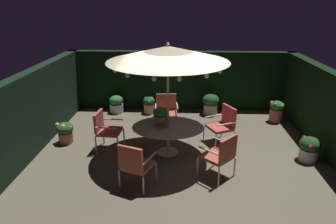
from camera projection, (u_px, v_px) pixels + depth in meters
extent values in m
cube|color=brown|center=(179.00, 158.00, 7.22)|extent=(7.56, 7.40, 0.02)
cube|color=black|center=(180.00, 80.00, 10.19)|extent=(7.56, 0.30, 1.98)
cube|color=black|center=(25.00, 117.00, 7.02)|extent=(0.30, 7.40, 1.98)
cylinder|color=silver|center=(168.00, 152.00, 7.44)|extent=(0.52, 0.52, 0.03)
cylinder|color=silver|center=(168.00, 140.00, 7.32)|extent=(0.09, 0.09, 0.69)
ellipsoid|color=#B4B19C|center=(168.00, 127.00, 7.20)|extent=(1.74, 1.43, 0.03)
cylinder|color=beige|center=(168.00, 107.00, 7.02)|extent=(0.06, 0.06, 2.41)
cone|color=beige|center=(168.00, 54.00, 6.57)|extent=(2.75, 2.75, 0.34)
sphere|color=beige|center=(168.00, 44.00, 6.50)|extent=(0.07, 0.07, 0.07)
sphere|color=#F9DB8C|center=(222.00, 66.00, 6.65)|extent=(0.09, 0.09, 0.09)
sphere|color=#F9DB8C|center=(215.00, 62.00, 7.08)|extent=(0.09, 0.09, 0.09)
sphere|color=#F9DB8C|center=(200.00, 58.00, 7.50)|extent=(0.09, 0.09, 0.09)
sphere|color=#F9DB8C|center=(179.00, 56.00, 7.76)|extent=(0.09, 0.09, 0.09)
sphere|color=#F9DB8C|center=(159.00, 56.00, 7.77)|extent=(0.09, 0.09, 0.09)
sphere|color=#F9DB8C|center=(139.00, 58.00, 7.55)|extent=(0.09, 0.09, 0.09)
sphere|color=#F9DB8C|center=(123.00, 61.00, 7.17)|extent=(0.09, 0.09, 0.09)
sphere|color=#F9DB8C|center=(114.00, 66.00, 6.67)|extent=(0.09, 0.09, 0.09)
sphere|color=#F9DB8C|center=(115.00, 70.00, 6.24)|extent=(0.09, 0.09, 0.09)
sphere|color=#F9DB8C|center=(127.00, 75.00, 5.83)|extent=(0.09, 0.09, 0.09)
sphere|color=#F9DB8C|center=(154.00, 79.00, 5.57)|extent=(0.09, 0.09, 0.09)
sphere|color=#F9DB8C|center=(179.00, 79.00, 5.57)|extent=(0.09, 0.09, 0.09)
sphere|color=#F9DB8C|center=(207.00, 76.00, 5.79)|extent=(0.09, 0.09, 0.09)
sphere|color=#F9DB8C|center=(220.00, 71.00, 6.17)|extent=(0.09, 0.09, 0.09)
cylinder|color=#7D6352|center=(160.00, 123.00, 7.21)|extent=(0.15, 0.15, 0.14)
cylinder|color=#7D6952|center=(160.00, 118.00, 7.16)|extent=(0.34, 0.34, 0.14)
ellipsoid|color=#266F2E|center=(160.00, 112.00, 7.10)|extent=(0.36, 0.36, 0.21)
sphere|color=#DB5766|center=(160.00, 109.00, 7.08)|extent=(0.12, 0.12, 0.12)
cylinder|color=beige|center=(124.00, 137.00, 7.77)|extent=(0.04, 0.04, 0.46)
cylinder|color=beige|center=(118.00, 147.00, 7.25)|extent=(0.04, 0.04, 0.46)
cylinder|color=beige|center=(104.00, 136.00, 7.84)|extent=(0.04, 0.04, 0.46)
cylinder|color=beige|center=(96.00, 145.00, 7.32)|extent=(0.04, 0.04, 0.46)
cube|color=#BC4C46|center=(110.00, 131.00, 7.45)|extent=(0.59, 0.59, 0.07)
cube|color=#BC4C46|center=(99.00, 121.00, 7.39)|extent=(0.11, 0.54, 0.47)
cylinder|color=beige|center=(113.00, 119.00, 7.63)|extent=(0.53, 0.08, 0.04)
cylinder|color=beige|center=(105.00, 128.00, 7.12)|extent=(0.53, 0.08, 0.04)
cylinder|color=silver|center=(134.00, 166.00, 6.47)|extent=(0.04, 0.04, 0.40)
cylinder|color=silver|center=(156.00, 172.00, 6.25)|extent=(0.04, 0.04, 0.40)
cylinder|color=silver|center=(119.00, 179.00, 5.99)|extent=(0.04, 0.04, 0.40)
cylinder|color=silver|center=(143.00, 186.00, 5.78)|extent=(0.04, 0.04, 0.40)
cube|color=#BB533D|center=(138.00, 165.00, 6.04)|extent=(0.70, 0.71, 0.07)
cube|color=#BB533D|center=(130.00, 159.00, 5.71)|extent=(0.51, 0.25, 0.50)
cylinder|color=silver|center=(126.00, 153.00, 6.07)|extent=(0.23, 0.51, 0.04)
cylinder|color=silver|center=(150.00, 158.00, 5.85)|extent=(0.23, 0.51, 0.04)
cylinder|color=beige|center=(197.00, 167.00, 6.39)|extent=(0.04, 0.04, 0.44)
cylinder|color=beige|center=(214.00, 158.00, 6.76)|extent=(0.04, 0.04, 0.44)
cylinder|color=beige|center=(219.00, 177.00, 6.01)|extent=(0.04, 0.04, 0.44)
cylinder|color=beige|center=(235.00, 167.00, 6.39)|extent=(0.04, 0.04, 0.44)
cube|color=#B8513C|center=(217.00, 156.00, 6.29)|extent=(0.78, 0.78, 0.07)
cube|color=#B8513C|center=(228.00, 149.00, 6.02)|extent=(0.42, 0.44, 0.49)
cylinder|color=beige|center=(209.00, 151.00, 6.02)|extent=(0.41, 0.39, 0.04)
cylinder|color=beige|center=(225.00, 142.00, 6.40)|extent=(0.41, 0.39, 0.04)
cylinder|color=beige|center=(216.00, 142.00, 7.55)|extent=(0.04, 0.04, 0.40)
cylinder|color=beige|center=(204.00, 133.00, 8.07)|extent=(0.04, 0.04, 0.40)
cylinder|color=beige|center=(235.00, 138.00, 7.76)|extent=(0.04, 0.04, 0.40)
cylinder|color=beige|center=(222.00, 129.00, 8.28)|extent=(0.04, 0.04, 0.40)
cube|color=#C44945|center=(219.00, 127.00, 7.83)|extent=(0.76, 0.78, 0.07)
cube|color=#C44945|center=(229.00, 116.00, 7.83)|extent=(0.30, 0.55, 0.51)
cylinder|color=beige|center=(226.00, 124.00, 7.49)|extent=(0.51, 0.27, 0.04)
cylinder|color=beige|center=(214.00, 116.00, 8.02)|extent=(0.51, 0.27, 0.04)
cylinder|color=silver|center=(178.00, 126.00, 8.48)|extent=(0.04, 0.04, 0.44)
cylinder|color=silver|center=(156.00, 126.00, 8.46)|extent=(0.04, 0.04, 0.44)
cylinder|color=silver|center=(177.00, 118.00, 9.02)|extent=(0.04, 0.04, 0.44)
cylinder|color=silver|center=(156.00, 118.00, 9.00)|extent=(0.04, 0.04, 0.44)
cube|color=#B4563B|center=(166.00, 114.00, 8.65)|extent=(0.64, 0.61, 0.07)
cube|color=#B4563B|center=(166.00, 102.00, 8.81)|extent=(0.59, 0.10, 0.48)
cylinder|color=silver|center=(177.00, 106.00, 8.58)|extent=(0.08, 0.56, 0.04)
cylinder|color=silver|center=(156.00, 106.00, 8.56)|extent=(0.08, 0.56, 0.04)
cylinder|color=#AF6046|center=(276.00, 115.00, 9.27)|extent=(0.39, 0.39, 0.41)
ellipsoid|color=#27622F|center=(277.00, 106.00, 9.16)|extent=(0.41, 0.41, 0.29)
sphere|color=orange|center=(283.00, 105.00, 9.12)|extent=(0.08, 0.08, 0.08)
sphere|color=orange|center=(276.00, 103.00, 9.27)|extent=(0.09, 0.09, 0.09)
sphere|color=orange|center=(272.00, 103.00, 9.24)|extent=(0.11, 0.11, 0.11)
sphere|color=#E47B44|center=(275.00, 104.00, 9.03)|extent=(0.09, 0.09, 0.09)
sphere|color=orange|center=(282.00, 106.00, 9.01)|extent=(0.10, 0.10, 0.10)
cylinder|color=#A56345|center=(66.00, 137.00, 7.93)|extent=(0.37, 0.37, 0.29)
ellipsoid|color=#234A27|center=(65.00, 128.00, 7.84)|extent=(0.44, 0.44, 0.31)
sphere|color=yellow|center=(70.00, 127.00, 7.77)|extent=(0.06, 0.06, 0.06)
sphere|color=yellow|center=(66.00, 126.00, 7.93)|extent=(0.08, 0.08, 0.08)
sphere|color=#E9C154|center=(57.00, 125.00, 7.81)|extent=(0.11, 0.11, 0.11)
sphere|color=#F0D94B|center=(63.00, 126.00, 7.70)|extent=(0.11, 0.11, 0.11)
cylinder|color=tan|center=(210.00, 109.00, 9.88)|extent=(0.45, 0.45, 0.35)
ellipsoid|color=#1C4625|center=(211.00, 100.00, 9.76)|extent=(0.54, 0.54, 0.38)
sphere|color=#DA4A73|center=(216.00, 96.00, 9.71)|extent=(0.06, 0.06, 0.06)
sphere|color=#E8547A|center=(209.00, 96.00, 9.84)|extent=(0.08, 0.08, 0.08)
sphere|color=#EC4F76|center=(209.00, 100.00, 9.61)|extent=(0.08, 0.08, 0.08)
cylinder|color=tan|center=(149.00, 109.00, 9.98)|extent=(0.36, 0.36, 0.32)
ellipsoid|color=#145030|center=(149.00, 101.00, 9.88)|extent=(0.39, 0.39, 0.27)
sphere|color=orange|center=(152.00, 99.00, 9.82)|extent=(0.11, 0.11, 0.11)
sphere|color=orange|center=(150.00, 98.00, 9.95)|extent=(0.09, 0.09, 0.09)
sphere|color=orange|center=(145.00, 98.00, 9.85)|extent=(0.08, 0.08, 0.08)
sphere|color=orange|center=(149.00, 101.00, 9.73)|extent=(0.08, 0.08, 0.08)
cylinder|color=silver|center=(117.00, 108.00, 10.05)|extent=(0.44, 0.44, 0.30)
ellipsoid|color=#2A6F2F|center=(116.00, 100.00, 9.96)|extent=(0.45, 0.45, 0.32)
sphere|color=#A73C7A|center=(121.00, 98.00, 9.97)|extent=(0.11, 0.11, 0.11)
sphere|color=#BF3A83|center=(115.00, 96.00, 10.04)|extent=(0.07, 0.07, 0.07)
sphere|color=#A82886|center=(114.00, 101.00, 9.83)|extent=(0.07, 0.07, 0.07)
cylinder|color=beige|center=(308.00, 154.00, 7.06)|extent=(0.42, 0.42, 0.29)
ellipsoid|color=#1F461D|center=(310.00, 144.00, 6.96)|extent=(0.47, 0.47, 0.33)
sphere|color=red|center=(320.00, 143.00, 6.89)|extent=(0.06, 0.06, 0.06)
sphere|color=#C33432|center=(304.00, 137.00, 7.04)|extent=(0.09, 0.09, 0.09)
sphere|color=red|center=(310.00, 146.00, 6.78)|extent=(0.10, 0.10, 0.10)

